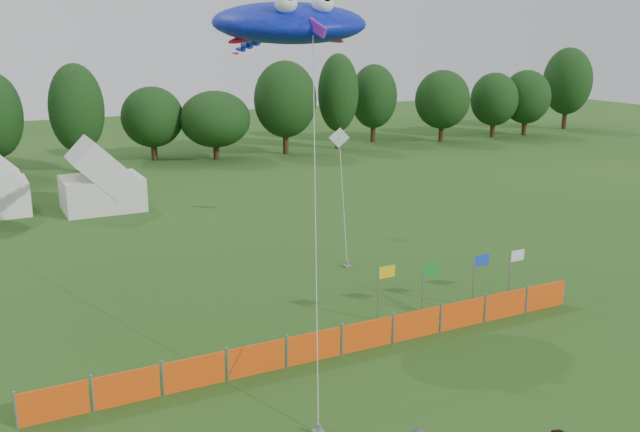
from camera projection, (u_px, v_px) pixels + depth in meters
name	position (u px, v px, depth m)	size (l,w,h in m)	color
treeline	(110.00, 114.00, 55.15)	(104.57, 8.78, 8.36)	#382314
tent_right	(102.00, 183.00, 42.42)	(4.63, 3.70, 3.27)	silver
barrier_fence	(341.00, 341.00, 23.49)	(19.90, 0.06, 1.00)	#EE4B0D
flag_row	(451.00, 275.00, 27.29)	(6.73, 0.59, 2.07)	gray
stingray_kite	(286.00, 24.00, 26.81)	(7.30, 17.72, 11.74)	#0E1FCA
small_kite_white	(341.00, 172.00, 36.32)	(3.76, 6.73, 5.45)	white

